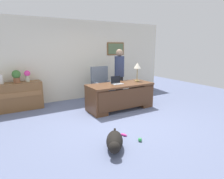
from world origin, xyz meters
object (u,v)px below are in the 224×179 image
(laptop, at_px, (117,82))
(vase_with_flowers, at_px, (27,75))
(dog_toy_bone, at_px, (124,135))
(potted_plant, at_px, (16,76))
(desk, at_px, (120,95))
(person_standing, at_px, (119,74))
(credenza, at_px, (16,96))
(dog_toy_ball, at_px, (140,140))
(dog_lying, at_px, (115,142))
(vase_empty, at_px, (1,79))
(armchair, at_px, (102,86))
(desk_lamp, at_px, (137,67))

(laptop, relative_size, vase_with_flowers, 0.97)
(dog_toy_bone, bearing_deg, potted_plant, 118.94)
(desk, xyz_separation_m, person_standing, (0.47, 0.81, 0.49))
(credenza, xyz_separation_m, dog_toy_ball, (1.86, -3.38, -0.37))
(person_standing, distance_m, dog_toy_ball, 3.12)
(desk, distance_m, dog_lying, 2.37)
(dog_toy_bone, bearing_deg, credenza, 119.78)
(desk, relative_size, dog_toy_bone, 12.54)
(person_standing, relative_size, vase_with_flowers, 5.26)
(vase_empty, bearing_deg, armchair, -8.27)
(vase_with_flowers, bearing_deg, armchair, -10.76)
(dog_lying, height_order, laptop, laptop)
(person_standing, bearing_deg, dog_lying, -124.25)
(potted_plant, bearing_deg, person_standing, -12.16)
(laptop, distance_m, potted_plant, 2.87)
(desk, distance_m, credenza, 3.03)
(dog_lying, xyz_separation_m, vase_with_flowers, (-0.93, 3.38, 0.85))
(dog_lying, bearing_deg, vase_empty, 115.51)
(dog_lying, bearing_deg, desk_lamp, 44.49)
(laptop, height_order, dog_toy_ball, laptop)
(credenza, xyz_separation_m, laptop, (2.55, -1.40, 0.41))
(dog_lying, bearing_deg, credenza, 110.67)
(person_standing, relative_size, vase_empty, 6.88)
(dog_lying, relative_size, vase_empty, 2.80)
(armchair, xyz_separation_m, desk_lamp, (0.77, -0.92, 0.70))
(dog_lying, height_order, vase_with_flowers, vase_with_flowers)
(vase_with_flowers, xyz_separation_m, vase_empty, (-0.68, 0.00, -0.07))
(credenza, bearing_deg, armchair, -9.31)
(desk_lamp, bearing_deg, laptop, -175.46)
(desk, bearing_deg, vase_empty, 153.83)
(desk, height_order, armchair, armchair)
(desk, height_order, potted_plant, potted_plant)
(desk, relative_size, vase_empty, 7.64)
(desk, distance_m, person_standing, 1.06)
(dog_lying, distance_m, laptop, 2.44)
(desk, xyz_separation_m, dog_toy_ball, (-0.79, -1.91, -0.38))
(credenza, height_order, desk_lamp, desk_lamp)
(armchair, relative_size, person_standing, 0.67)
(credenza, xyz_separation_m, person_standing, (3.12, -0.66, 0.50))
(vase_empty, height_order, potted_plant, potted_plant)
(armchair, relative_size, laptop, 3.63)
(laptop, relative_size, desk_lamp, 0.55)
(laptop, distance_m, desk_lamp, 0.89)
(armchair, relative_size, desk_lamp, 2.00)
(desk, height_order, dog_toy_bone, desk)
(person_standing, height_order, desk_lamp, person_standing)
(potted_plant, height_order, dog_toy_ball, potted_plant)
(armchair, distance_m, dog_toy_ball, 3.07)
(vase_with_flowers, relative_size, dog_toy_ball, 4.34)
(person_standing, height_order, dog_toy_ball, person_standing)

